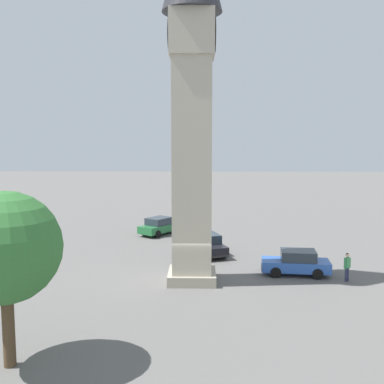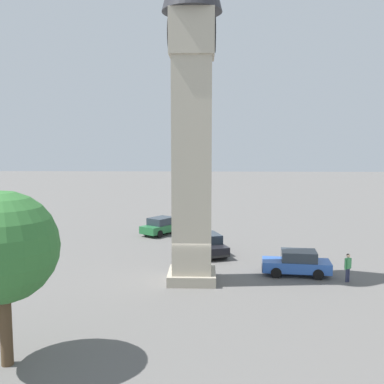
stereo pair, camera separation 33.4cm
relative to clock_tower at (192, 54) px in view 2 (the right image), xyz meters
The scene contains 7 objects.
ground_plane 13.04m from the clock_tower, 96.61° to the right, with size 200.00×200.00×0.00m, color #605E5B.
clock_tower is the anchor object (origin of this frame).
car_blue_kerb 13.92m from the clock_tower, 102.16° to the left, with size 2.16×4.29×1.53m.
car_silver_kerb 18.36m from the clock_tower, 166.86° to the right, with size 4.33×3.80×1.53m.
car_red_corner 13.80m from the clock_tower, behind, with size 4.45×2.95×1.53m.
pedestrian 15.09m from the clock_tower, 90.56° to the left, with size 0.39×0.46×1.69m.
tree 14.79m from the clock_tower, 32.56° to the right, with size 4.04×4.04×6.44m.
Camera 2 is at (25.33, 0.80, 8.10)m, focal length 41.41 mm.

